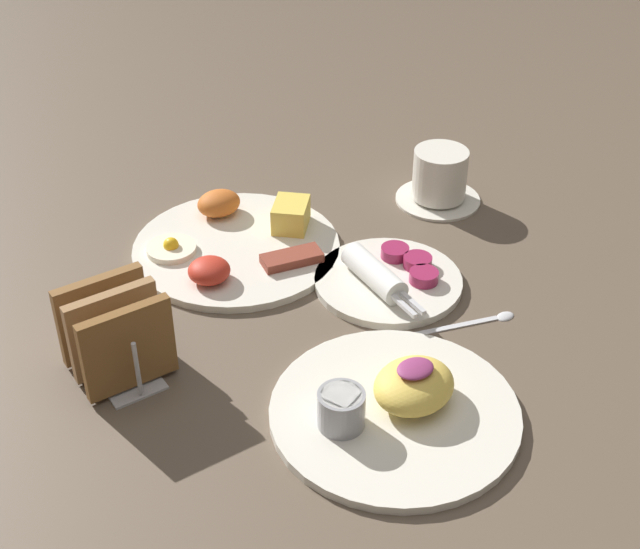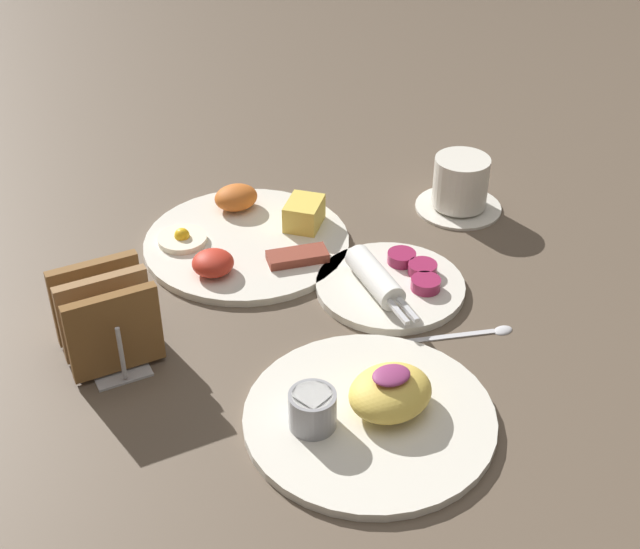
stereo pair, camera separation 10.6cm
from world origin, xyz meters
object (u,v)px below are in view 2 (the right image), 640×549
object	(u,v)px
plate_breakfast	(247,237)
plate_condiments	(389,281)
toast_rack	(106,318)
coffee_cup	(460,186)
plate_foreground	(370,410)

from	to	relation	value
plate_breakfast	plate_condiments	world-z (taller)	plate_breakfast
plate_breakfast	toast_rack	xyz separation A→B (m)	(-0.22, -0.14, 0.04)
plate_breakfast	toast_rack	world-z (taller)	toast_rack
toast_rack	coffee_cup	distance (m)	0.53
plate_foreground	toast_rack	size ratio (longest dim) A/B	2.22
plate_condiments	plate_foreground	xyz separation A→B (m)	(-0.13, -0.19, 0.00)
toast_rack	coffee_cup	world-z (taller)	toast_rack
plate_breakfast	plate_condiments	distance (m)	0.20
toast_rack	plate_condiments	bearing A→B (deg)	-5.51
plate_breakfast	coffee_cup	bearing A→B (deg)	-8.97
plate_condiments	toast_rack	distance (m)	0.34
plate_foreground	toast_rack	distance (m)	0.30
plate_breakfast	plate_condiments	size ratio (longest dim) A/B	1.41
plate_foreground	toast_rack	xyz separation A→B (m)	(-0.20, 0.22, 0.03)
plate_condiments	plate_foreground	bearing A→B (deg)	-125.07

